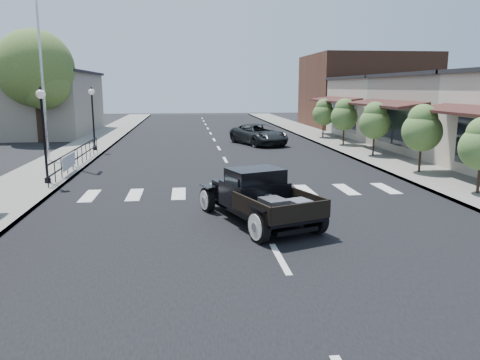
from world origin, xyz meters
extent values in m
plane|color=black|center=(0.00, 0.00, 0.00)|extent=(120.00, 120.00, 0.00)
cube|color=black|center=(0.00, 15.00, 0.01)|extent=(14.00, 80.00, 0.02)
cube|color=gray|center=(-8.50, 15.00, 0.07)|extent=(3.00, 80.00, 0.15)
cube|color=gray|center=(8.50, 15.00, 0.07)|extent=(3.00, 80.00, 0.15)
cube|color=gray|center=(-15.00, 28.00, 2.50)|extent=(10.00, 12.00, 5.00)
cube|color=#A89D8D|center=(15.00, 13.00, 2.25)|extent=(10.00, 9.00, 4.50)
cube|color=#BDB2A0|center=(15.00, 22.00, 2.25)|extent=(10.00, 9.00, 4.50)
cube|color=brown|center=(15.50, 32.00, 3.50)|extent=(11.00, 10.00, 7.00)
cylinder|color=silver|center=(-9.20, 12.00, 6.12)|extent=(0.12, 0.12, 11.93)
imported|color=black|center=(2.88, 18.69, 0.70)|extent=(3.95, 5.55, 1.40)
camera|label=1|loc=(-2.08, -13.00, 3.88)|focal=35.00mm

